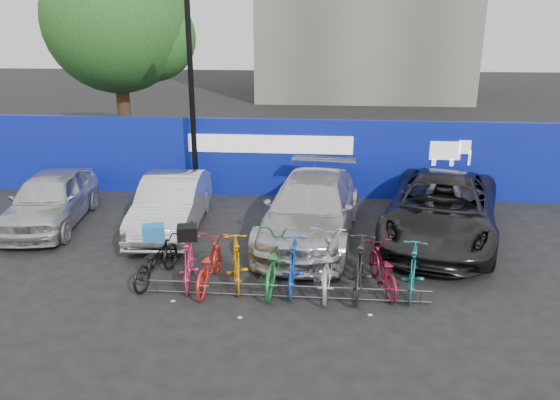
# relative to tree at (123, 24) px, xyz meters

# --- Properties ---
(ground) EXTENTS (100.00, 100.00, 0.00)m
(ground) POSITION_rel_tree_xyz_m (6.77, -10.06, -5.07)
(ground) COLOR black
(ground) RESTS_ON ground
(hoarding) EXTENTS (22.00, 0.18, 2.40)m
(hoarding) POSITION_rel_tree_xyz_m (6.78, -4.06, -3.86)
(hoarding) COLOR navy
(hoarding) RESTS_ON ground
(tree) EXTENTS (5.40, 5.20, 7.80)m
(tree) POSITION_rel_tree_xyz_m (0.00, 0.00, 0.00)
(tree) COLOR #382314
(tree) RESTS_ON ground
(lamppost) EXTENTS (0.25, 0.50, 6.11)m
(lamppost) POSITION_rel_tree_xyz_m (3.57, -4.66, -1.80)
(lamppost) COLOR black
(lamppost) RESTS_ON ground
(bike_rack) EXTENTS (5.60, 0.03, 0.30)m
(bike_rack) POSITION_rel_tree_xyz_m (6.77, -10.66, -4.91)
(bike_rack) COLOR #595B60
(bike_rack) RESTS_ON ground
(car_0) EXTENTS (2.23, 4.38, 1.43)m
(car_0) POSITION_rel_tree_xyz_m (0.24, -7.10, -4.36)
(car_0) COLOR silver
(car_0) RESTS_ON ground
(car_1) EXTENTS (1.74, 4.32, 1.40)m
(car_1) POSITION_rel_tree_xyz_m (3.53, -7.17, -4.37)
(car_1) COLOR silver
(car_1) RESTS_ON ground
(car_2) EXTENTS (2.75, 5.50, 1.53)m
(car_2) POSITION_rel_tree_xyz_m (7.13, -7.45, -4.30)
(car_2) COLOR #BAB8BE
(car_2) RESTS_ON ground
(car_3) EXTENTS (3.90, 6.04, 1.55)m
(car_3) POSITION_rel_tree_xyz_m (10.36, -7.20, -4.29)
(car_3) COLOR black
(car_3) RESTS_ON ground
(bike_0) EXTENTS (0.99, 1.86, 0.93)m
(bike_0) POSITION_rel_tree_xyz_m (4.00, -10.10, -4.61)
(bike_0) COLOR black
(bike_0) RESTS_ON ground
(bike_1) EXTENTS (0.72, 1.70, 0.99)m
(bike_1) POSITION_rel_tree_xyz_m (4.72, -10.18, -4.57)
(bike_1) COLOR #CC2E5D
(bike_1) RESTS_ON ground
(bike_2) EXTENTS (0.73, 1.88, 0.98)m
(bike_2) POSITION_rel_tree_xyz_m (5.15, -10.26, -4.58)
(bike_2) COLOR red
(bike_2) RESTS_ON ground
(bike_3) EXTENTS (0.80, 1.72, 1.00)m
(bike_3) POSITION_rel_tree_xyz_m (5.71, -10.11, -4.57)
(bike_3) COLOR #EB9D08
(bike_3) RESTS_ON ground
(bike_4) EXTENTS (0.81, 2.09, 1.08)m
(bike_4) POSITION_rel_tree_xyz_m (6.47, -10.12, -4.53)
(bike_4) COLOR #207134
(bike_4) RESTS_ON ground
(bike_5) EXTENTS (0.53, 1.73, 1.03)m
(bike_5) POSITION_rel_tree_xyz_m (6.88, -10.18, -4.55)
(bike_5) COLOR #1941B3
(bike_5) RESTS_ON ground
(bike_6) EXTENTS (0.82, 2.12, 1.10)m
(bike_6) POSITION_rel_tree_xyz_m (7.55, -10.14, -4.52)
(bike_6) COLOR #9EA1A6
(bike_6) RESTS_ON ground
(bike_7) EXTENTS (0.74, 1.93, 1.13)m
(bike_7) POSITION_rel_tree_xyz_m (8.21, -10.24, -4.50)
(bike_7) COLOR black
(bike_7) RESTS_ON ground
(bike_8) EXTENTS (0.95, 1.82, 0.91)m
(bike_8) POSITION_rel_tree_xyz_m (8.67, -10.08, -4.61)
(bike_8) COLOR maroon
(bike_8) RESTS_ON ground
(bike_9) EXTENTS (0.78, 1.74, 1.01)m
(bike_9) POSITION_rel_tree_xyz_m (9.27, -10.17, -4.56)
(bike_9) COLOR #1C716F
(bike_9) RESTS_ON ground
(cargo_crate) EXTENTS (0.51, 0.44, 0.31)m
(cargo_crate) POSITION_rel_tree_xyz_m (4.00, -10.10, -3.99)
(cargo_crate) COLOR #1F63AE
(cargo_crate) RESTS_ON bike_0
(cargo_topcase) EXTENTS (0.46, 0.43, 0.29)m
(cargo_topcase) POSITION_rel_tree_xyz_m (4.72, -10.18, -3.93)
(cargo_topcase) COLOR black
(cargo_topcase) RESTS_ON bike_1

